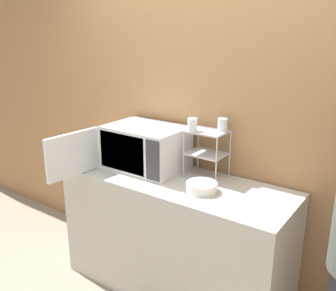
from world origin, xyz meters
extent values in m
cube|color=#9E7047|center=(0.00, 0.66, 1.30)|extent=(8.00, 0.06, 2.60)
cube|color=#B7B2A8|center=(0.00, 0.31, 0.45)|extent=(1.69, 0.62, 0.91)
cube|color=silver|center=(-0.31, 0.38, 1.07)|extent=(0.58, 0.42, 0.33)
cube|color=#B7B2A8|center=(-0.38, 0.17, 1.07)|extent=(0.41, 0.01, 0.28)
cube|color=#333338|center=(-0.09, 0.17, 1.07)|extent=(0.11, 0.01, 0.29)
cube|color=silver|center=(-0.63, -0.05, 1.07)|extent=(0.06, 0.45, 0.31)
cylinder|color=#B2B2B7|center=(0.02, 0.39, 1.08)|extent=(0.01, 0.01, 0.34)
cylinder|color=#B2B2B7|center=(0.28, 0.39, 1.08)|extent=(0.01, 0.01, 0.34)
cylinder|color=#B2B2B7|center=(0.02, 0.59, 1.08)|extent=(0.01, 0.01, 0.34)
cylinder|color=#B2B2B7|center=(0.28, 0.59, 1.08)|extent=(0.01, 0.01, 0.34)
cube|color=#B2B2B7|center=(0.15, 0.49, 1.08)|extent=(0.26, 0.20, 0.01)
cube|color=#B2B2B7|center=(0.15, 0.49, 1.24)|extent=(0.26, 0.20, 0.01)
cylinder|color=silver|center=(0.06, 0.42, 1.29)|extent=(0.07, 0.07, 0.09)
cylinder|color=silver|center=(0.23, 0.54, 1.29)|extent=(0.07, 0.07, 0.09)
cylinder|color=silver|center=(0.26, 0.24, 0.91)|extent=(0.11, 0.11, 0.01)
cylinder|color=silver|center=(0.26, 0.24, 0.94)|extent=(0.21, 0.21, 0.06)
camera|label=1|loc=(1.39, -1.72, 1.92)|focal=40.00mm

